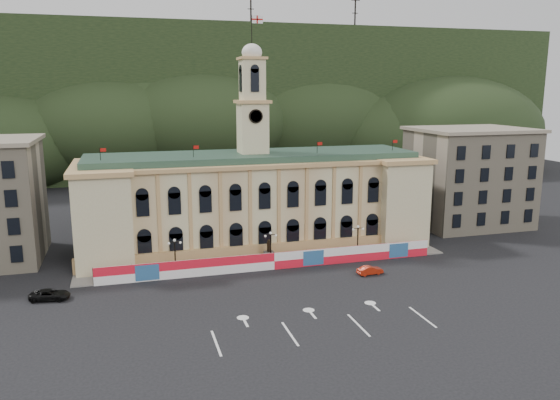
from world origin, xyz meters
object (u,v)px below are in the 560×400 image
object	(u,v)px
lamp_center	(271,245)
black_suv	(50,295)
statue	(269,256)
red_sedan	(370,270)

from	to	relation	value
lamp_center	black_suv	world-z (taller)	lamp_center
lamp_center	statue	bearing A→B (deg)	90.00
statue	red_sedan	size ratio (longest dim) A/B	0.97
lamp_center	red_sedan	bearing A→B (deg)	-32.16
statue	red_sedan	distance (m)	15.31
lamp_center	red_sedan	size ratio (longest dim) A/B	1.34
lamp_center	black_suv	bearing A→B (deg)	-169.40
lamp_center	red_sedan	world-z (taller)	lamp_center
lamp_center	black_suv	size ratio (longest dim) A/B	1.00
statue	lamp_center	bearing A→B (deg)	-90.00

